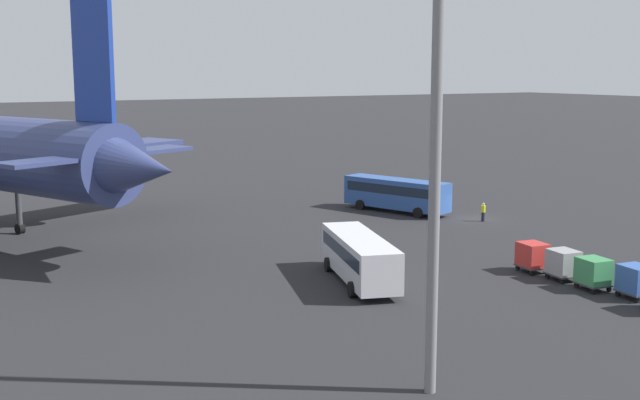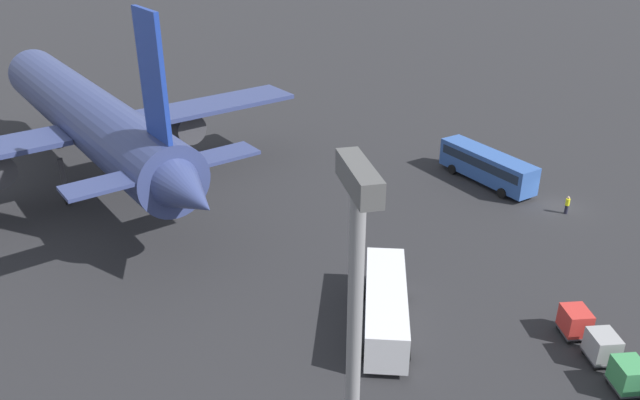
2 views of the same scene
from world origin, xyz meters
TOP-DOWN VIEW (x-y plane):
  - ground_plane at (0.00, 0.00)m, footprint 600.00×600.00m
  - shuttle_bus_near at (6.63, 4.22)m, footprint 11.38×6.11m
  - shuttle_bus_far at (-13.85, 21.59)m, footprint 10.89×5.70m
  - worker_person at (-1.43, 0.09)m, footprint 0.38×0.38m
  - cargo_cart_blue at (-25.45, 8.90)m, footprint 2.19×1.92m
  - cargo_cart_green at (-22.81, 9.65)m, footprint 2.19×1.92m
  - cargo_cart_grey at (-20.16, 9.53)m, footprint 2.19×1.92m
  - cargo_cart_red at (-17.52, 9.72)m, footprint 2.19×1.92m
  - light_pole at (-30.74, 28.72)m, footprint 2.80×0.70m

SIDE VIEW (x-z plane):
  - ground_plane at x=0.00m, z-range 0.00..0.00m
  - worker_person at x=-1.43m, z-range 0.00..1.74m
  - cargo_cart_blue at x=-25.45m, z-range 0.16..2.22m
  - cargo_cart_green at x=-22.81m, z-range 0.16..2.22m
  - cargo_cart_grey at x=-20.16m, z-range 0.16..2.22m
  - cargo_cart_red at x=-17.52m, z-range 0.16..2.22m
  - shuttle_bus_far at x=-13.85m, z-range 0.31..3.38m
  - shuttle_bus_near at x=6.63m, z-range 0.32..3.59m
  - light_pole at x=-30.74m, z-range 2.05..21.51m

